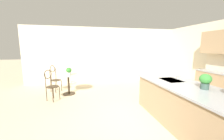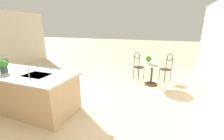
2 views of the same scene
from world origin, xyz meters
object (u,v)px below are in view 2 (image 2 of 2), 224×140
(bistro_table, at_px, (152,72))
(potted_plant_counter_near, at_px, (3,65))
(chair_near_window, at_px, (167,66))
(potted_plant_on_table, at_px, (149,60))
(chair_by_island, at_px, (138,64))

(bistro_table, height_order, potted_plant_counter_near, potted_plant_counter_near)
(potted_plant_counter_near, bearing_deg, bistro_table, -138.19)
(chair_near_window, distance_m, potted_plant_counter_near, 4.92)
(potted_plant_on_table, bearing_deg, potted_plant_counter_near, 42.65)
(chair_near_window, relative_size, chair_by_island, 1.00)
(chair_by_island, xyz_separation_m, potted_plant_on_table, (-0.43, 0.54, 0.32))
(chair_near_window, bearing_deg, bistro_table, 49.17)
(chair_near_window, relative_size, potted_plant_counter_near, 3.43)
(bistro_table, xyz_separation_m, potted_plant_on_table, (0.13, 0.04, 0.45))
(bistro_table, xyz_separation_m, chair_by_island, (0.57, -0.50, 0.13))
(chair_near_window, distance_m, chair_by_island, 1.05)
(potted_plant_on_table, relative_size, potted_plant_counter_near, 0.91)
(potted_plant_on_table, bearing_deg, chair_by_island, -51.11)
(bistro_table, height_order, potted_plant_on_table, potted_plant_on_table)
(chair_by_island, bearing_deg, potted_plant_counter_near, 52.24)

